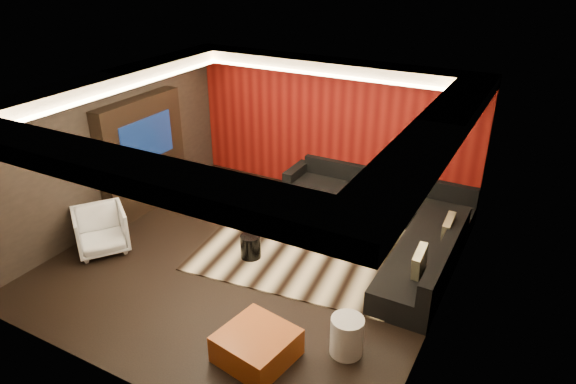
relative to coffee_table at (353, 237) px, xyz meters
The scene contains 26 objects.
floor 1.76m from the coffee_table, 135.25° to the right, with size 6.00×6.00×0.02m, color black.
ceiling 3.20m from the coffee_table, 135.25° to the right, with size 6.00×6.00×0.02m, color silver.
wall_back 2.51m from the coffee_table, 125.11° to the left, with size 6.00×0.02×2.80m, color black.
wall_left 4.61m from the coffee_table, 163.81° to the right, with size 0.02×6.00×2.80m, color black.
wall_right 2.50m from the coffee_table, 35.04° to the right, with size 0.02×6.00×2.80m, color black.
red_feature_wall 2.48m from the coffee_table, 125.73° to the left, with size 5.98×0.05×2.78m, color #6B0C0A.
soffit_back 3.20m from the coffee_table, 130.43° to the left, with size 6.00×0.60×0.22m, color silver.
soffit_front 4.86m from the coffee_table, 107.58° to the right, with size 6.00×0.60×0.22m, color silver.
soffit_left 4.86m from the coffee_table, 162.61° to the right, with size 0.60×4.80×0.22m, color silver.
soffit_right 3.19m from the coffee_table, 40.40° to the right, with size 0.60×4.80×0.22m, color silver.
cove_back 2.99m from the coffee_table, 137.98° to the left, with size 4.80×0.08×0.04m, color #FFD899.
cove_front 4.54m from the coffee_table, 109.13° to the right, with size 4.80×0.08×0.04m, color #FFD899.
cove_left 4.54m from the coffee_table, 161.08° to the right, with size 0.08×4.80×0.04m, color #FFD899.
cove_right 2.98m from the coffee_table, 48.01° to the right, with size 0.08×4.80×0.04m, color #FFD899.
tv_surround 4.26m from the coffee_table, behind, with size 0.30×2.00×2.20m, color black.
tv_screen 4.20m from the coffee_table, behind, with size 0.04×1.30×0.80m, color black.
tv_shelf 4.03m from the coffee_table, behind, with size 0.04×1.60×0.04m, color black.
rug 0.57m from the coffee_table, 133.49° to the right, with size 4.00×3.00×0.02m, color beige.
coffee_table is the anchor object (origin of this frame).
drum_stool 1.82m from the coffee_table, 136.88° to the right, with size 0.34×0.34×0.40m, color black.
striped_pouf 1.53m from the coffee_table, behind, with size 0.71×0.71×0.39m, color beige.
white_side_table 2.69m from the coffee_table, 69.89° to the right, with size 0.42×0.42×0.53m, color silver.
orange_ottoman 3.15m from the coffee_table, 90.58° to the right, with size 0.86×0.86×0.38m, color #A94015.
armchair 4.31m from the coffee_table, 148.78° to the right, with size 0.81×0.83×0.76m, color silver.
sectional_sofa 0.81m from the coffee_table, 52.23° to the left, with size 3.65×3.50×0.75m.
throw_pillows 1.07m from the coffee_table, 14.23° to the left, with size 1.98×2.84×0.50m.
Camera 1 is at (3.92, -6.07, 4.75)m, focal length 32.00 mm.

